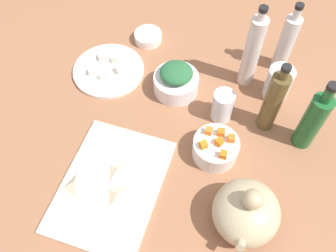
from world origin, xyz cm
name	(u,v)px	position (x,y,z in cm)	size (l,w,h in cm)	color
tabletop	(168,138)	(0.00, 0.00, 1.50)	(190.00, 190.00, 3.00)	#976342
cutting_board	(111,185)	(19.01, -9.44, 3.50)	(34.00, 24.69, 1.00)	silver
plate_tofu	(109,70)	(-17.25, -25.06, 3.60)	(22.37, 22.37, 1.20)	white
bowl_greens	(176,84)	(-16.55, -2.60, 5.93)	(13.48, 13.48, 5.87)	white
bowl_carrots	(215,148)	(1.79, 13.79, 5.99)	(12.23, 12.23, 5.97)	white
bowl_small_side	(148,37)	(-34.31, -17.67, 4.52)	(9.14, 9.14, 3.04)	white
teapot	(246,212)	(17.93, 24.53, 9.14)	(18.00, 15.82, 15.96)	tan
bottle_0	(273,101)	(-12.13, 25.24, 13.58)	(4.86, 4.86, 24.12)	brown
bottle_1	(252,52)	(-26.51, 16.78, 15.46)	(4.77, 4.77, 27.90)	silver
bottle_2	(286,42)	(-35.73, 25.91, 13.13)	(4.78, 4.78, 23.87)	silver
bottle_3	(313,121)	(-9.47, 35.95, 13.04)	(5.47, 5.47, 24.27)	#1E602C
drinking_glass_0	(278,83)	(-23.74, 26.45, 8.20)	(7.54, 7.54, 10.41)	white
drinking_glass_1	(223,106)	(-10.99, 12.65, 7.97)	(6.02, 6.02, 9.94)	white
carrot_cube_0	(204,145)	(3.93, 10.78, 9.87)	(1.80, 1.80, 1.80)	orange
carrot_cube_1	(219,142)	(1.90, 14.42, 9.87)	(1.80, 1.80, 1.80)	orange
carrot_cube_2	(231,139)	(0.23, 17.16, 9.87)	(1.80, 1.80, 1.80)	orange
carrot_cube_3	(221,132)	(-1.07, 14.24, 9.87)	(1.80, 1.80, 1.80)	orange
carrot_cube_4	(223,155)	(5.26, 16.22, 9.87)	(1.80, 1.80, 1.80)	orange
carrot_cube_5	(209,131)	(-0.54, 11.04, 9.87)	(1.80, 1.80, 1.80)	orange
chopped_greens_mound	(176,73)	(-16.55, -2.60, 10.81)	(9.75, 9.37, 3.89)	#296539
tofu_cube_0	(120,69)	(-17.40, -21.21, 5.30)	(2.20, 2.20, 2.20)	#F6E6CE
tofu_cube_1	(103,57)	(-20.74, -28.31, 5.30)	(2.20, 2.20, 2.20)	silver
tofu_cube_2	(116,59)	(-21.08, -23.99, 5.30)	(2.20, 2.20, 2.20)	#E4EBCA
tofu_cube_3	(93,71)	(-14.07, -28.84, 5.30)	(2.20, 2.20, 2.20)	white
tofu_cube_4	(104,75)	(-13.53, -24.88, 5.30)	(2.20, 2.20, 2.20)	white
dumpling_0	(76,184)	(22.07, -17.58, 5.60)	(5.38, 5.35, 3.19)	beige
dumpling_1	(118,195)	(21.58, -6.24, 5.10)	(5.52, 5.01, 2.19)	beige
dumpling_2	(119,171)	(15.36, -8.68, 5.10)	(5.53, 4.83, 2.20)	beige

